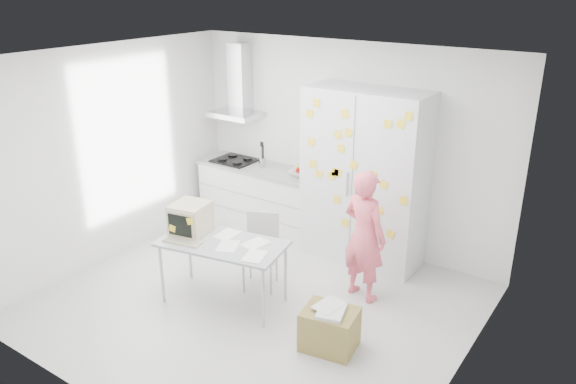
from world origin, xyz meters
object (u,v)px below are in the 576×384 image
Objects in this scene: chair at (261,246)px; cardboard_box at (330,329)px; desk at (202,229)px; person at (364,236)px.

cardboard_box is (1.29, -0.61, -0.29)m from chair.
desk is at bearing 178.42° from cardboard_box.
person reaches higher than desk.
person is 1.79m from desk.
chair is 1.45m from cardboard_box.
person is 1.03× the size of desk.
desk is 1.66× the size of chair.
cardboard_box is at bearing -12.35° from desk.
person is 2.63× the size of cardboard_box.
desk is at bearing 46.17° from person.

